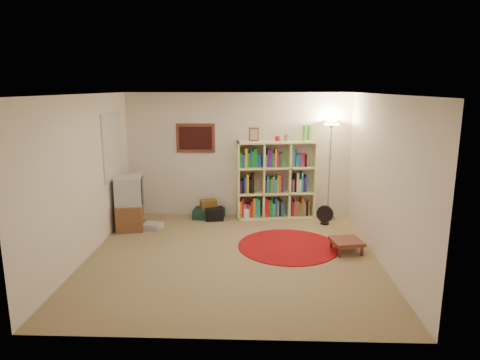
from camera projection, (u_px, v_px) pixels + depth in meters
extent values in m
cube|color=#8D7852|center=(232.00, 257.00, 6.71)|extent=(4.50, 4.50, 0.02)
cube|color=white|center=(232.00, 94.00, 6.17)|extent=(4.50, 4.50, 0.02)
cube|color=white|center=(238.00, 155.00, 8.64)|extent=(4.50, 0.02, 2.50)
cube|color=white|center=(220.00, 227.00, 4.23)|extent=(4.50, 0.02, 2.50)
cube|color=white|center=(84.00, 178.00, 6.52)|extent=(0.02, 4.50, 2.50)
cube|color=white|center=(383.00, 180.00, 6.36)|extent=(0.02, 4.50, 2.50)
cube|color=#54261D|center=(196.00, 138.00, 8.57)|extent=(0.78, 0.04, 0.58)
cube|color=#3D0F0C|center=(195.00, 138.00, 8.55)|extent=(0.66, 0.01, 0.46)
cube|color=white|center=(112.00, 146.00, 7.72)|extent=(0.03, 1.00, 1.20)
cube|color=beige|center=(330.00, 158.00, 8.57)|extent=(0.08, 0.01, 0.12)
cube|color=#F9FFAA|center=(275.00, 216.00, 8.75)|extent=(1.60, 0.64, 0.03)
cube|color=#F9FFAA|center=(276.00, 142.00, 8.43)|extent=(1.60, 0.64, 0.03)
cube|color=#F9FFAA|center=(238.00, 180.00, 8.52)|extent=(0.09, 0.45, 1.56)
cube|color=#F9FFAA|center=(313.00, 179.00, 8.66)|extent=(0.09, 0.45, 1.56)
cube|color=#F9FFAA|center=(274.00, 177.00, 8.80)|extent=(1.55, 0.22, 1.56)
cube|color=#F9FFAA|center=(263.00, 180.00, 8.57)|extent=(0.09, 0.42, 1.49)
cube|color=#F9FFAA|center=(288.00, 179.00, 8.61)|extent=(0.09, 0.42, 1.49)
cube|color=#F9FFAA|center=(275.00, 192.00, 8.65)|extent=(1.53, 0.61, 0.03)
cube|color=#F9FFAA|center=(276.00, 167.00, 8.53)|extent=(1.53, 0.61, 0.03)
cube|color=#F9A221|center=(240.00, 209.00, 8.60)|extent=(0.07, 0.18, 0.34)
cube|color=red|center=(243.00, 207.00, 8.60)|extent=(0.07, 0.18, 0.40)
cube|color=#DE521B|center=(245.00, 210.00, 8.62)|extent=(0.07, 0.18, 0.27)
cube|color=#471B6F|center=(247.00, 210.00, 8.62)|extent=(0.06, 0.18, 0.27)
cube|color=#DE521B|center=(249.00, 210.00, 8.63)|extent=(0.06, 0.18, 0.25)
cube|color=red|center=(251.00, 208.00, 8.62)|extent=(0.06, 0.18, 0.33)
cube|color=#F9A221|center=(254.00, 207.00, 8.62)|extent=(0.07, 0.18, 0.39)
cube|color=teal|center=(256.00, 207.00, 8.63)|extent=(0.07, 0.18, 0.40)
cube|color=teal|center=(258.00, 207.00, 8.63)|extent=(0.07, 0.18, 0.36)
cube|color=#471B6F|center=(240.00, 186.00, 8.51)|extent=(0.07, 0.18, 0.25)
cube|color=black|center=(243.00, 186.00, 8.51)|extent=(0.07, 0.18, 0.28)
cube|color=#1B4BA6|center=(245.00, 184.00, 8.51)|extent=(0.06, 0.18, 0.32)
cube|color=#F9A221|center=(247.00, 183.00, 8.51)|extent=(0.07, 0.18, 0.37)
cube|color=black|center=(250.00, 185.00, 8.52)|extent=(0.07, 0.18, 0.29)
cube|color=black|center=(253.00, 183.00, 8.51)|extent=(0.07, 0.18, 0.39)
cube|color=#1B8A27|center=(240.00, 160.00, 8.39)|extent=(0.07, 0.18, 0.31)
cube|color=#1B4BA6|center=(243.00, 161.00, 8.40)|extent=(0.08, 0.18, 0.25)
cube|color=#F9A221|center=(246.00, 158.00, 8.39)|extent=(0.07, 0.18, 0.39)
cube|color=#1B8A27|center=(249.00, 160.00, 8.41)|extent=(0.07, 0.18, 0.29)
cube|color=#1B4BA6|center=(251.00, 159.00, 8.41)|extent=(0.05, 0.18, 0.35)
cube|color=#1B8A27|center=(253.00, 160.00, 8.41)|extent=(0.05, 0.18, 0.32)
cube|color=#1B8A27|center=(255.00, 158.00, 8.41)|extent=(0.07, 0.18, 0.38)
cube|color=#1B4BA6|center=(257.00, 160.00, 8.42)|extent=(0.05, 0.18, 0.31)
cube|color=#1B4BA6|center=(259.00, 161.00, 8.43)|extent=(0.07, 0.18, 0.26)
cube|color=red|center=(266.00, 207.00, 8.65)|extent=(0.07, 0.18, 0.38)
cube|color=red|center=(268.00, 208.00, 8.65)|extent=(0.07, 0.18, 0.35)
cube|color=#1B8A27|center=(270.00, 207.00, 8.66)|extent=(0.07, 0.18, 0.36)
cube|color=teal|center=(273.00, 209.00, 8.67)|extent=(0.07, 0.18, 0.27)
cube|color=#1B4BA6|center=(275.00, 207.00, 8.67)|extent=(0.07, 0.18, 0.36)
cube|color=#987253|center=(278.00, 208.00, 8.67)|extent=(0.05, 0.18, 0.32)
cube|color=black|center=(279.00, 207.00, 8.67)|extent=(0.06, 0.18, 0.36)
cube|color=#1B4BA6|center=(282.00, 208.00, 8.68)|extent=(0.07, 0.18, 0.30)
cube|color=#471B6F|center=(265.00, 185.00, 8.55)|extent=(0.05, 0.18, 0.27)
cube|color=teal|center=(267.00, 184.00, 8.55)|extent=(0.06, 0.18, 0.33)
cube|color=#1B8A27|center=(269.00, 186.00, 8.56)|extent=(0.06, 0.18, 0.25)
cube|color=#987253|center=(271.00, 185.00, 8.56)|extent=(0.06, 0.18, 0.30)
cube|color=teal|center=(273.00, 184.00, 8.56)|extent=(0.05, 0.18, 0.32)
cube|color=teal|center=(275.00, 185.00, 8.57)|extent=(0.08, 0.18, 0.26)
cube|color=#F9A221|center=(278.00, 183.00, 8.56)|extent=(0.05, 0.18, 0.35)
cube|color=#DE521B|center=(280.00, 183.00, 8.57)|extent=(0.06, 0.18, 0.34)
cube|color=#471B6F|center=(281.00, 185.00, 8.58)|extent=(0.05, 0.18, 0.28)
cube|color=teal|center=(266.00, 161.00, 8.44)|extent=(0.05, 0.18, 0.27)
cube|color=#471B6F|center=(268.00, 158.00, 8.44)|extent=(0.07, 0.18, 0.37)
cube|color=#471B6F|center=(271.00, 159.00, 8.44)|extent=(0.07, 0.18, 0.35)
cube|color=#1B8A27|center=(273.00, 160.00, 8.45)|extent=(0.07, 0.18, 0.29)
cube|color=#F9A221|center=(275.00, 158.00, 8.45)|extent=(0.05, 0.18, 0.38)
cube|color=red|center=(277.00, 159.00, 8.46)|extent=(0.06, 0.18, 0.33)
cube|color=#471B6F|center=(279.00, 160.00, 8.47)|extent=(0.06, 0.18, 0.27)
cube|color=#1B8A27|center=(282.00, 160.00, 8.47)|extent=(0.07, 0.18, 0.29)
cube|color=#471B6F|center=(291.00, 206.00, 8.69)|extent=(0.06, 0.18, 0.38)
cube|color=red|center=(293.00, 208.00, 8.71)|extent=(0.06, 0.18, 0.29)
cube|color=#987253|center=(295.00, 207.00, 8.70)|extent=(0.05, 0.18, 0.34)
cube|color=#DE521B|center=(297.00, 208.00, 8.71)|extent=(0.07, 0.18, 0.30)
cube|color=teal|center=(299.00, 209.00, 8.72)|extent=(0.07, 0.18, 0.26)
cube|color=#DE521B|center=(302.00, 206.00, 8.71)|extent=(0.06, 0.18, 0.37)
cube|color=#987253|center=(304.00, 207.00, 8.73)|extent=(0.07, 0.18, 0.31)
cube|color=black|center=(306.00, 209.00, 8.74)|extent=(0.06, 0.18, 0.25)
cube|color=#987253|center=(308.00, 208.00, 8.74)|extent=(0.06, 0.18, 0.29)
cube|color=#471B6F|center=(291.00, 185.00, 8.60)|extent=(0.06, 0.18, 0.25)
cube|color=#987253|center=(293.00, 185.00, 8.60)|extent=(0.05, 0.18, 0.26)
cube|color=black|center=(295.00, 183.00, 8.59)|extent=(0.06, 0.18, 0.36)
cube|color=white|center=(297.00, 182.00, 8.60)|extent=(0.06, 0.18, 0.38)
cube|color=white|center=(299.00, 185.00, 8.61)|extent=(0.07, 0.18, 0.25)
cube|color=teal|center=(301.00, 181.00, 8.60)|extent=(0.06, 0.18, 0.40)
cube|color=#471B6F|center=(303.00, 184.00, 8.62)|extent=(0.06, 0.18, 0.29)
cube|color=#1B4BA6|center=(305.00, 183.00, 8.62)|extent=(0.06, 0.18, 0.33)
cube|color=teal|center=(292.00, 157.00, 8.48)|extent=(0.08, 0.18, 0.39)
cube|color=#471B6F|center=(295.00, 158.00, 8.49)|extent=(0.05, 0.18, 0.36)
cube|color=teal|center=(296.00, 161.00, 8.50)|extent=(0.05, 0.18, 0.25)
cube|color=#1B4BA6|center=(298.00, 160.00, 8.50)|extent=(0.06, 0.18, 0.27)
cube|color=#1B4BA6|center=(300.00, 160.00, 8.51)|extent=(0.05, 0.18, 0.26)
cube|color=red|center=(302.00, 160.00, 8.51)|extent=(0.08, 0.18, 0.26)
cube|color=black|center=(305.00, 160.00, 8.51)|extent=(0.06, 0.18, 0.26)
cube|color=#54261D|center=(254.00, 134.00, 8.38)|extent=(0.19, 0.05, 0.27)
cube|color=#A6948A|center=(254.00, 135.00, 8.36)|extent=(0.14, 0.03, 0.21)
cylinder|color=#B41022|center=(277.00, 139.00, 8.42)|extent=(0.10, 0.10, 0.10)
cylinder|color=#A6A7AB|center=(286.00, 138.00, 8.43)|extent=(0.09, 0.09, 0.12)
cylinder|color=#5FC44B|center=(305.00, 133.00, 8.40)|extent=(0.10, 0.10, 0.31)
cylinder|color=#5FC44B|center=(309.00, 133.00, 8.48)|extent=(0.10, 0.10, 0.31)
cylinder|color=#A6A7AB|center=(327.00, 218.00, 8.63)|extent=(0.34, 0.34, 0.03)
cylinder|color=#A6A7AB|center=(329.00, 173.00, 8.44)|extent=(0.03, 0.03, 1.83)
cone|color=#A6A7AB|center=(332.00, 125.00, 8.23)|extent=(0.41, 0.41, 0.15)
cylinder|color=#FFD88C|center=(332.00, 124.00, 8.23)|extent=(0.33, 0.33, 0.02)
cylinder|color=black|center=(325.00, 223.00, 8.30)|extent=(0.22, 0.22, 0.03)
cylinder|color=black|center=(325.00, 219.00, 8.28)|extent=(0.04, 0.04, 0.13)
cylinder|color=black|center=(325.00, 214.00, 8.24)|extent=(0.33, 0.16, 0.32)
cube|color=brown|center=(130.00, 216.00, 8.02)|extent=(0.60, 0.77, 0.48)
cube|color=#B9B9BE|center=(129.00, 190.00, 7.91)|extent=(0.58, 0.65, 0.52)
cube|color=black|center=(142.00, 189.00, 7.95)|extent=(0.11, 0.49, 0.44)
cube|color=black|center=(142.00, 189.00, 7.95)|extent=(0.10, 0.43, 0.38)
cube|color=#B9B9BE|center=(153.00, 226.00, 7.99)|extent=(0.40, 0.35, 0.11)
cube|color=#123226|center=(209.00, 213.00, 8.65)|extent=(0.64, 0.45, 0.19)
cube|color=brown|center=(208.00, 204.00, 8.64)|extent=(0.37, 0.31, 0.18)
cube|color=black|center=(214.00, 214.00, 8.54)|extent=(0.39, 0.35, 0.24)
cylinder|color=white|center=(246.00, 215.00, 8.50)|extent=(0.12, 0.12, 0.22)
cylinder|color=maroon|center=(288.00, 246.00, 7.13)|extent=(1.68, 1.68, 0.01)
cube|color=#54261D|center=(347.00, 241.00, 6.84)|extent=(0.54, 0.54, 0.06)
cube|color=#54261D|center=(340.00, 252.00, 6.66)|extent=(0.04, 0.04, 0.17)
cube|color=#54261D|center=(362.00, 251.00, 6.71)|extent=(0.04, 0.04, 0.17)
cube|color=#54261D|center=(331.00, 244.00, 7.02)|extent=(0.04, 0.04, 0.17)
cube|color=#54261D|center=(353.00, 243.00, 7.07)|extent=(0.04, 0.04, 0.17)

